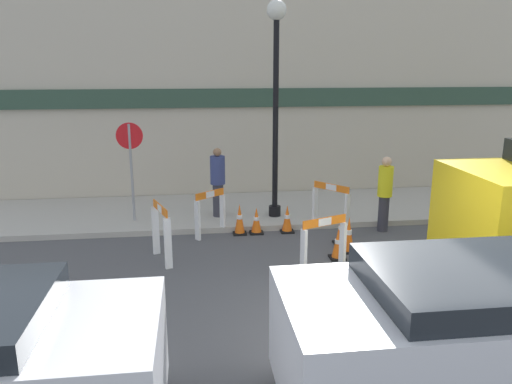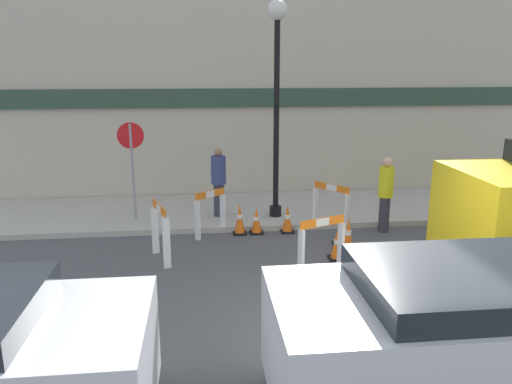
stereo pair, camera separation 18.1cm
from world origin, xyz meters
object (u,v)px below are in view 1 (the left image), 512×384
Objects in this scene: streetlamp_post at (276,81)px; person_pedestrian at (218,180)px; stop_sign at (131,156)px; person_worker at (385,191)px; parked_car_1 at (473,335)px.

person_pedestrian is (-1.35, 0.14, -2.29)m from streetlamp_post.
person_pedestrian is (1.98, 0.09, -0.65)m from stop_sign.
streetlamp_post is 3.71m from stop_sign.
person_worker is 3.87m from person_pedestrian.
stop_sign is at bearing 36.67° from person_pedestrian.
streetlamp_post reaches higher than stop_sign.
stop_sign is (-3.33, 0.05, -1.65)m from streetlamp_post.
stop_sign is 1.38× the size of person_pedestrian.
person_worker is 1.03× the size of person_pedestrian.
streetlamp_post reaches higher than parked_car_1.
person_pedestrian is at bearing -177.91° from stop_sign.
stop_sign reaches higher than person_pedestrian.
streetlamp_post is 1.23× the size of parked_car_1.
stop_sign is at bearing -20.20° from person_worker.
streetlamp_post reaches higher than person_pedestrian.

